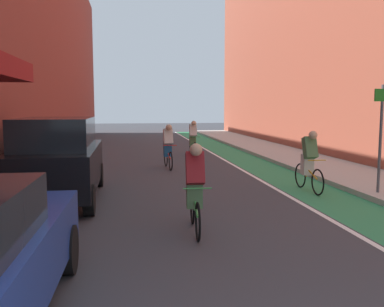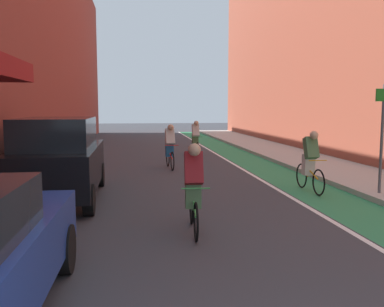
{
  "view_description": "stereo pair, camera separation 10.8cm",
  "coord_description": "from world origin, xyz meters",
  "px_view_note": "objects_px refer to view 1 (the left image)",
  "views": [
    {
      "loc": [
        -1.42,
        -1.16,
        2.23
      ],
      "look_at": [
        -0.06,
        8.01,
        1.19
      ],
      "focal_mm": 38.84,
      "sensor_mm": 36.0,
      "label": 1
    },
    {
      "loc": [
        -1.31,
        -1.17,
        2.23
      ],
      "look_at": [
        -0.06,
        8.01,
        1.19
      ],
      "focal_mm": 38.84,
      "sensor_mm": 36.0,
      "label": 2
    }
  ],
  "objects_px": {
    "cyclist_mid": "(309,159)",
    "cyclist_trailing": "(168,145)",
    "street_sign_post": "(381,129)",
    "cyclist_far": "(193,137)",
    "parked_suv_black": "(58,159)",
    "cyclist_lead": "(195,188)"
  },
  "relations": [
    {
      "from": "cyclist_mid",
      "to": "cyclist_trailing",
      "type": "distance_m",
      "value": 5.7
    },
    {
      "from": "cyclist_trailing",
      "to": "cyclist_far",
      "type": "relative_size",
      "value": 1.02
    },
    {
      "from": "parked_suv_black",
      "to": "cyclist_mid",
      "type": "bearing_deg",
      "value": 1.77
    },
    {
      "from": "cyclist_mid",
      "to": "cyclist_far",
      "type": "height_order",
      "value": "cyclist_mid"
    },
    {
      "from": "parked_suv_black",
      "to": "cyclist_trailing",
      "type": "relative_size",
      "value": 2.53
    },
    {
      "from": "cyclist_mid",
      "to": "street_sign_post",
      "type": "bearing_deg",
      "value": -37.59
    },
    {
      "from": "cyclist_mid",
      "to": "cyclist_trailing",
      "type": "height_order",
      "value": "cyclist_mid"
    },
    {
      "from": "cyclist_lead",
      "to": "street_sign_post",
      "type": "bearing_deg",
      "value": 23.34
    },
    {
      "from": "cyclist_far",
      "to": "cyclist_lead",
      "type": "bearing_deg",
      "value": -98.36
    },
    {
      "from": "street_sign_post",
      "to": "cyclist_far",
      "type": "bearing_deg",
      "value": 107.66
    },
    {
      "from": "cyclist_mid",
      "to": "street_sign_post",
      "type": "distance_m",
      "value": 1.91
    },
    {
      "from": "parked_suv_black",
      "to": "cyclist_mid",
      "type": "height_order",
      "value": "parked_suv_black"
    },
    {
      "from": "cyclist_lead",
      "to": "cyclist_far",
      "type": "distance_m",
      "value": 12.08
    },
    {
      "from": "cyclist_lead",
      "to": "cyclist_trailing",
      "type": "xyz_separation_m",
      "value": [
        0.22,
        7.78,
        0.04
      ]
    },
    {
      "from": "cyclist_trailing",
      "to": "street_sign_post",
      "type": "height_order",
      "value": "street_sign_post"
    },
    {
      "from": "cyclist_lead",
      "to": "cyclist_far",
      "type": "xyz_separation_m",
      "value": [
        1.76,
        11.95,
        0.04
      ]
    },
    {
      "from": "parked_suv_black",
      "to": "cyclist_lead",
      "type": "distance_m",
      "value": 4.1
    },
    {
      "from": "cyclist_trailing",
      "to": "cyclist_far",
      "type": "xyz_separation_m",
      "value": [
        1.54,
        4.17,
        -0.0
      ]
    },
    {
      "from": "cyclist_lead",
      "to": "cyclist_mid",
      "type": "xyz_separation_m",
      "value": [
        3.54,
        3.15,
        0.04
      ]
    },
    {
      "from": "parked_suv_black",
      "to": "cyclist_lead",
      "type": "height_order",
      "value": "parked_suv_black"
    },
    {
      "from": "parked_suv_black",
      "to": "cyclist_lead",
      "type": "bearing_deg",
      "value": -46.24
    },
    {
      "from": "parked_suv_black",
      "to": "cyclist_mid",
      "type": "distance_m",
      "value": 6.37
    }
  ]
}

